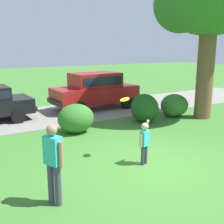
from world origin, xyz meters
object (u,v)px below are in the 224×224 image
(frisbee, at_px, (125,99))
(child_thrower, at_px, (145,140))
(adult_onlooker, at_px, (53,160))
(parked_suv, at_px, (95,89))

(frisbee, bearing_deg, child_thrower, -76.23)
(frisbee, height_order, adult_onlooker, frisbee)
(child_thrower, height_order, frisbee, frisbee)
(parked_suv, distance_m, adult_onlooker, 9.33)
(adult_onlooker, bearing_deg, parked_suv, 57.40)
(parked_suv, height_order, child_thrower, parked_suv)
(parked_suv, xyz_separation_m, adult_onlooker, (-5.03, -7.86, -0.09))
(child_thrower, bearing_deg, parked_suv, 73.23)
(frisbee, relative_size, adult_onlooker, 0.16)
(parked_suv, height_order, adult_onlooker, parked_suv)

